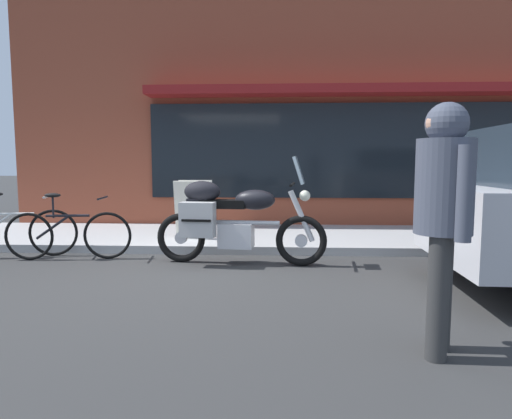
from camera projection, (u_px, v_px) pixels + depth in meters
ground_plane at (174, 276)px, 5.31m from camera, size 80.00×80.00×0.00m
storefront_building at (488, 81)px, 8.55m from camera, size 18.35×0.90×5.83m
touring_motorcycle at (230, 218)px, 5.87m from camera, size 2.25×0.62×1.41m
parked_bicycle at (68, 233)px, 6.19m from camera, size 1.69×0.48×0.92m
pedestrian_walking at (444, 199)px, 3.03m from camera, size 0.45×0.55×1.72m
sandwich_board_sign at (193, 209)px, 7.25m from camera, size 0.55×0.41×0.92m
second_bicycle_by_cafe at (11, 231)px, 6.33m from camera, size 1.71×0.58×0.92m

